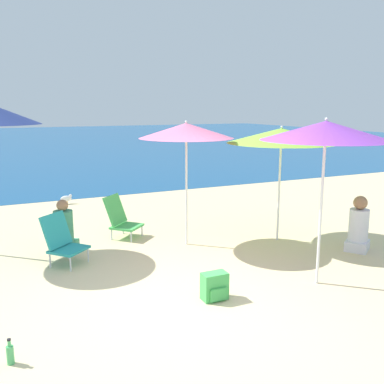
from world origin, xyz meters
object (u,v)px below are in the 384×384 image
beach_chair_green (121,218)px  water_bottle (10,354)px  backpack_green (215,287)px  beach_umbrella_lime (281,136)px  beach_umbrella_purple (326,131)px  person_seated_near (64,230)px  beach_chair_teal (62,240)px  person_seated_far (358,228)px  seagull (67,198)px  beach_umbrella_pink (186,131)px

beach_chair_green → water_bottle: 3.86m
beach_chair_green → backpack_green: size_ratio=2.25×
beach_umbrella_lime → beach_chair_green: 3.12m
beach_umbrella_purple → backpack_green: (-1.45, 0.14, -1.83)m
person_seated_near → water_bottle: size_ratio=3.42×
beach_chair_teal → person_seated_far: person_seated_far is taller
beach_umbrella_lime → seagull: bearing=123.0°
person_seated_near → water_bottle: person_seated_near is taller
beach_chair_teal → water_bottle: (-0.82, -2.39, -0.28)m
beach_umbrella_purple → seagull: bearing=109.9°
beach_umbrella_pink → water_bottle: bearing=-139.3°
water_bottle → beach_chair_green: bearing=59.4°
beach_chair_teal → beach_chair_green: same height
beach_umbrella_lime → person_seated_near: beach_umbrella_lime is taller
beach_umbrella_pink → person_seated_far: size_ratio=2.30×
person_seated_near → backpack_green: person_seated_near is taller
beach_umbrella_lime → beach_umbrella_purple: size_ratio=0.92×
beach_umbrella_purple → person_seated_near: (-2.82, 2.73, -1.65)m
beach_umbrella_purple → person_seated_far: bearing=27.0°
beach_umbrella_pink → beach_chair_green: (-0.89, 0.86, -1.55)m
water_bottle → beach_umbrella_purple: bearing=3.8°
backpack_green → seagull: 6.11m
beach_umbrella_purple → water_bottle: 4.21m
beach_umbrella_purple → water_bottle: size_ratio=8.72×
beach_umbrella_purple → backpack_green: 2.34m
backpack_green → beach_umbrella_pink: bearing=74.9°
person_seated_far → backpack_green: 3.02m
beach_umbrella_lime → beach_umbrella_pink: bearing=163.7°
water_bottle → seagull: bearing=76.8°
backpack_green → beach_chair_teal: bearing=126.3°
beach_umbrella_pink → seagull: beach_umbrella_pink is taller
beach_umbrella_lime → person_seated_near: size_ratio=2.33×
beach_umbrella_pink → beach_chair_teal: size_ratio=2.76×
beach_chair_teal → beach_chair_green: 1.47m
beach_umbrella_pink → beach_umbrella_purple: size_ratio=0.96×
beach_chair_green → backpack_green: beach_chair_green is taller
beach_umbrella_lime → beach_chair_teal: size_ratio=2.64×
backpack_green → seagull: size_ratio=1.24×
beach_umbrella_lime → person_seated_far: beach_umbrella_lime is taller
beach_umbrella_pink → seagull: 4.57m
beach_chair_green → person_seated_near: (-1.03, -0.34, -0.01)m
person_seated_far → seagull: bearing=-179.7°
beach_umbrella_pink → seagull: size_ratio=7.71×
seagull → person_seated_far: bearing=-55.5°
beach_umbrella_pink → person_seated_near: 2.53m
beach_umbrella_lime → beach_chair_teal: (-3.57, 0.39, -1.44)m
person_seated_near → seagull: (0.57, 3.47, -0.21)m
beach_umbrella_purple → beach_chair_green: (-1.79, 3.06, -1.64)m
beach_umbrella_pink → person_seated_far: (2.39, -1.45, -1.53)m
beach_umbrella_lime → person_seated_far: bearing=-49.6°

